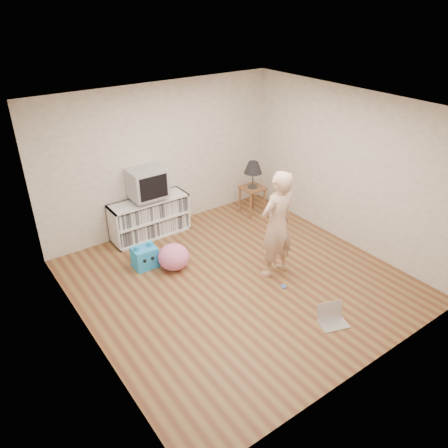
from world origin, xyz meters
name	(u,v)px	position (x,y,z in m)	size (l,w,h in m)	color
ground	(238,280)	(0.00, 0.00, 0.00)	(4.50, 4.50, 0.00)	brown
walls	(240,203)	(0.00, 0.00, 1.30)	(4.52, 4.52, 2.60)	#B9B1A3
ceiling	(241,109)	(0.00, 0.00, 2.60)	(4.50, 4.50, 0.01)	white
media_unit	(149,217)	(-0.43, 2.04, 0.35)	(1.40, 0.45, 0.70)	white
dvd_deck	(148,198)	(-0.43, 2.02, 0.73)	(0.45, 0.35, 0.07)	gray
crt_tv	(147,183)	(-0.43, 2.02, 1.02)	(0.60, 0.53, 0.50)	#9C9CA1
side_table	(252,194)	(1.59, 1.65, 0.42)	(0.42, 0.42, 0.55)	brown
table_lamp	(253,168)	(1.59, 1.65, 0.94)	(0.34, 0.34, 0.52)	#333333
person	(277,225)	(0.57, -0.17, 0.85)	(0.62, 0.41, 1.70)	#D2AA8F
laptop	(332,317)	(0.44, -1.47, 0.07)	(0.45, 0.40, 0.26)	silver
playing_cards	(284,286)	(0.44, -0.53, 0.01)	(0.07, 0.09, 0.02)	#4767BF
plush_blue	(145,257)	(-0.98, 1.16, 0.18)	(0.37, 0.32, 0.42)	#1F9AEF
plush_pink	(174,257)	(-0.62, 0.86, 0.21)	(0.49, 0.49, 0.42)	pink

